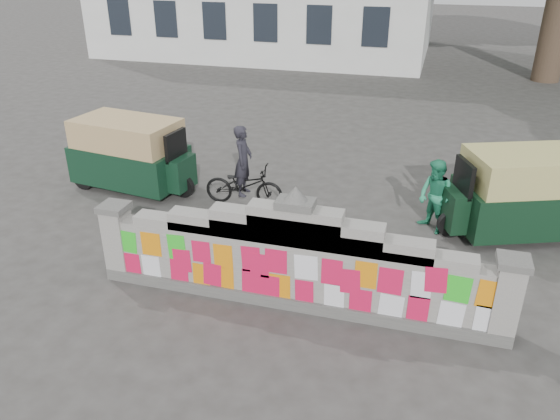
% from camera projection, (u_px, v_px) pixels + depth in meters
% --- Properties ---
extents(ground, '(100.00, 100.00, 0.00)m').
position_uv_depth(ground, '(294.00, 304.00, 8.58)').
color(ground, '#383533').
rests_on(ground, ground).
extents(parapet_wall, '(6.48, 0.44, 2.01)m').
position_uv_depth(parapet_wall, '(295.00, 263.00, 8.24)').
color(parapet_wall, '#4C4C49').
rests_on(parapet_wall, ground).
extents(cyclist_bike, '(1.73, 0.70, 0.89)m').
position_uv_depth(cyclist_bike, '(244.00, 185.00, 11.67)').
color(cyclist_bike, black).
rests_on(cyclist_bike, ground).
extents(cyclist_rider, '(0.40, 0.57, 1.51)m').
position_uv_depth(cyclist_rider, '(244.00, 172.00, 11.53)').
color(cyclist_rider, '#222129').
rests_on(cyclist_rider, ground).
extents(pedestrian, '(0.89, 0.89, 1.46)m').
position_uv_depth(pedestrian, '(435.00, 197.00, 10.46)').
color(pedestrian, '#279266').
rests_on(pedestrian, ground).
extents(rickshaw_left, '(2.98, 1.68, 1.61)m').
position_uv_depth(rickshaw_left, '(132.00, 153.00, 12.34)').
color(rickshaw_left, black).
rests_on(rickshaw_left, ground).
extents(rickshaw_right, '(3.07, 2.23, 1.65)m').
position_uv_depth(rickshaw_right, '(525.00, 193.00, 10.30)').
color(rickshaw_right, black).
rests_on(rickshaw_right, ground).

